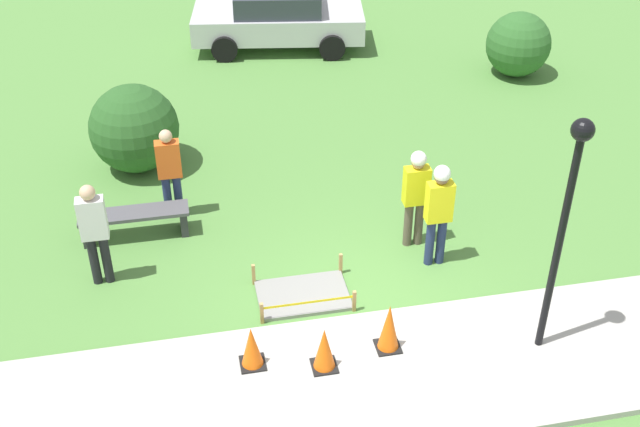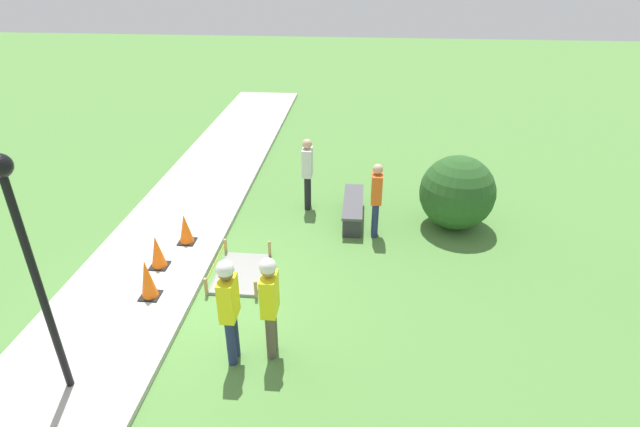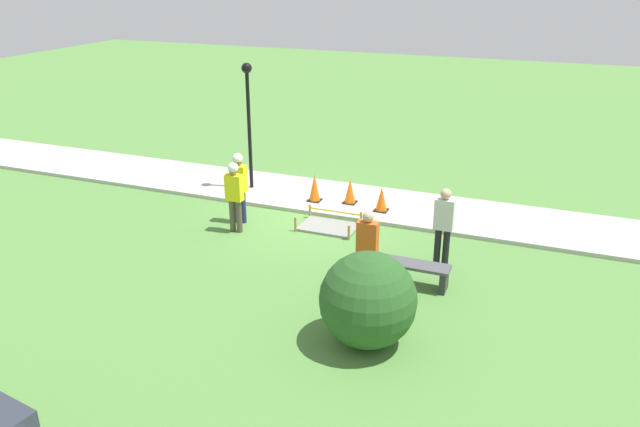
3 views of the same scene
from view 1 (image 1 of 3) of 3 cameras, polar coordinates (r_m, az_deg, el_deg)
name	(u,v)px [view 1 (image 1 of 3)]	position (r m, az deg, el deg)	size (l,w,h in m)	color
ground_plane	(365,318)	(11.72, 3.25, -7.40)	(60.00, 60.00, 0.00)	#51843D
sidewalk	(388,376)	(10.83, 4.87, -11.43)	(28.00, 2.46, 0.10)	#ADAAA3
wet_concrete_patch	(303,295)	(12.03, -1.22, -5.81)	(1.40, 0.95, 0.36)	gray
traffic_cone_near_patch	(252,347)	(10.70, -4.89, -9.43)	(0.34, 0.34, 0.64)	black
traffic_cone_far_patch	(324,349)	(10.62, 0.31, -9.58)	(0.34, 0.34, 0.66)	black
traffic_cone_sidewalk_edge	(389,327)	(10.90, 4.93, -8.05)	(0.34, 0.34, 0.74)	black
park_bench	(135,219)	(13.42, -13.05, -0.39)	(1.77, 0.44, 0.49)	#2D2D33
worker_supervisor	(416,191)	(12.63, 6.85, 1.62)	(0.40, 0.25, 1.72)	brown
worker_assistant	(439,207)	(12.22, 8.45, 0.48)	(0.40, 0.26, 1.77)	navy
bystander_in_orange_shirt	(170,169)	(13.50, -10.65, 3.14)	(0.40, 0.22, 1.66)	navy
bystander_in_gray_shirt	(94,229)	(12.20, -15.75, -1.06)	(0.40, 0.23, 1.73)	black
lamppost_near	(567,204)	(10.18, 17.18, 0.65)	(0.28, 0.28, 3.46)	black
parked_car_silver	(278,18)	(20.11, -2.99, 13.73)	(4.35, 2.43, 1.43)	#BCBCC1
shrub_rounded_near	(134,129)	(15.12, -13.08, 5.91)	(1.64, 1.64, 1.64)	#285623
shrub_rounded_mid	(518,44)	(19.09, 13.92, 11.60)	(1.46, 1.46, 1.46)	#2D6028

